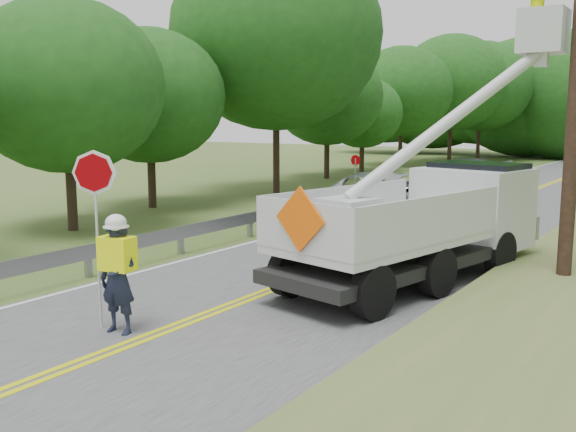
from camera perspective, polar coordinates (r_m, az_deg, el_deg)
The scene contains 9 objects.
ground at distance 9.71m, azimuth -20.81°, elevation -13.33°, with size 140.00×140.00×0.00m, color #435D24.
road at distance 20.79m, azimuth 12.44°, elevation -1.28°, with size 7.20×96.00×0.03m.
guardrail at distance 23.24m, azimuth 4.08°, elevation 1.31°, with size 0.18×48.00×0.77m.
treeline_left at distance 39.42m, azimuth 6.95°, elevation 12.21°, with size 11.14×55.69×11.76m.
flagger at distance 10.85m, azimuth -15.08°, elevation -4.66°, with size 1.14×0.54×3.03m.
bucket_truck at distance 14.70m, azimuth 13.85°, elevation 0.76°, with size 4.47×7.45×6.94m.
suv_silver at distance 21.26m, azimuth 8.68°, elevation 1.56°, with size 3.03×6.56×1.82m, color silver.
suv_darkgrey at distance 32.00m, azimuth 15.95°, elevation 3.58°, with size 2.34×5.77×1.67m, color #33373A.
stop_sign_permanent at distance 26.22m, azimuth 6.07°, elevation 3.87°, with size 0.45×0.06×2.10m.
Camera 1 is at (7.48, -5.07, 3.56)m, focal length 39.60 mm.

